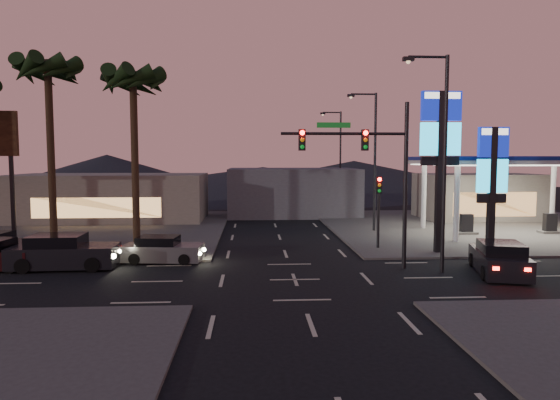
{
  "coord_description": "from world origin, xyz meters",
  "views": [
    {
      "loc": [
        -1.89,
        -21.52,
        5.31
      ],
      "look_at": [
        -0.28,
        6.42,
        3.0
      ],
      "focal_mm": 32.0,
      "sensor_mm": 36.0,
      "label": 1
    }
  ],
  "objects": [
    {
      "name": "palm_a",
      "position": [
        -9.0,
        9.5,
        9.43
      ],
      "size": [
        4.41,
        4.41,
        10.86
      ],
      "color": "black",
      "rests_on": "ground"
    },
    {
      "name": "gas_station",
      "position": [
        16.0,
        12.0,
        5.08
      ],
      "size": [
        12.2,
        8.2,
        5.47
      ],
      "color": "silver",
      "rests_on": "ground"
    },
    {
      "name": "traffic_signal_mast",
      "position": [
        3.76,
        1.99,
        5.23
      ],
      "size": [
        6.1,
        0.39,
        8.0
      ],
      "color": "black",
      "rests_on": "ground"
    },
    {
      "name": "streetlight_near",
      "position": [
        6.79,
        1.0,
        5.72
      ],
      "size": [
        2.14,
        0.25,
        10.0
      ],
      "color": "black",
      "rests_on": "ground"
    },
    {
      "name": "convenience_store",
      "position": [
        18.0,
        21.0,
        2.0
      ],
      "size": [
        10.0,
        6.0,
        4.0
      ],
      "primitive_type": "cube",
      "color": "#726B5B",
      "rests_on": "ground"
    },
    {
      "name": "building_far_mid",
      "position": [
        2.0,
        26.0,
        2.2
      ],
      "size": [
        12.0,
        9.0,
        4.4
      ],
      "primitive_type": "cube",
      "color": "#4C4C51",
      "rests_on": "ground"
    },
    {
      "name": "pedestal_signal",
      "position": [
        5.5,
        6.98,
        2.92
      ],
      "size": [
        0.32,
        0.39,
        4.3
      ],
      "color": "black",
      "rests_on": "ground"
    },
    {
      "name": "hill_left",
      "position": [
        -25.0,
        60.0,
        3.0
      ],
      "size": [
        40.0,
        40.0,
        6.0
      ],
      "primitive_type": "cone",
      "color": "black",
      "rests_on": "ground"
    },
    {
      "name": "hill_right",
      "position": [
        15.0,
        60.0,
        2.5
      ],
      "size": [
        50.0,
        50.0,
        5.0
      ],
      "primitive_type": "cone",
      "color": "black",
      "rests_on": "ground"
    },
    {
      "name": "palm_b",
      "position": [
        -14.0,
        9.5,
        9.97
      ],
      "size": [
        4.41,
        4.41,
        11.46
      ],
      "color": "black",
      "rests_on": "ground"
    },
    {
      "name": "streetlight_far",
      "position": [
        6.79,
        28.0,
        5.72
      ],
      "size": [
        2.14,
        0.25,
        10.0
      ],
      "color": "black",
      "rests_on": "ground"
    },
    {
      "name": "building_far_west",
      "position": [
        -14.0,
        22.0,
        2.0
      ],
      "size": [
        16.0,
        8.0,
        4.0
      ],
      "primitive_type": "cube",
      "color": "#726B5B",
      "rests_on": "ground"
    },
    {
      "name": "car_lane_b_front",
      "position": [
        -6.5,
        4.2,
        0.62
      ],
      "size": [
        4.22,
        2.1,
        1.33
      ],
      "color": "#5B5B5E",
      "rests_on": "ground"
    },
    {
      "name": "pylon_sign_tall",
      "position": [
        8.5,
        5.5,
        6.39
      ],
      "size": [
        2.2,
        0.35,
        9.0
      ],
      "color": "black",
      "rests_on": "ground"
    },
    {
      "name": "corner_lot_ne",
      "position": [
        16.0,
        16.0,
        0.06
      ],
      "size": [
        24.0,
        24.0,
        0.12
      ],
      "primitive_type": "cube",
      "color": "#47443F",
      "rests_on": "ground"
    },
    {
      "name": "pylon_sign_short",
      "position": [
        11.0,
        4.5,
        4.66
      ],
      "size": [
        1.6,
        0.35,
        7.0
      ],
      "color": "black",
      "rests_on": "ground"
    },
    {
      "name": "corner_lot_nw",
      "position": [
        -16.0,
        16.0,
        0.06
      ],
      "size": [
        24.0,
        24.0,
        0.12
      ],
      "primitive_type": "cube",
      "color": "#47443F",
      "rests_on": "ground"
    },
    {
      "name": "car_lane_a_front",
      "position": [
        -11.03,
        2.9,
        0.77
      ],
      "size": [
        5.14,
        2.3,
        1.65
      ],
      "color": "black",
      "rests_on": "ground"
    },
    {
      "name": "hill_center",
      "position": [
        0.0,
        60.0,
        2.0
      ],
      "size": [
        60.0,
        60.0,
        4.0
      ],
      "primitive_type": "cone",
      "color": "black",
      "rests_on": "ground"
    },
    {
      "name": "suv_station",
      "position": [
        9.5,
        0.51,
        0.71
      ],
      "size": [
        2.98,
        4.88,
        1.52
      ],
      "color": "black",
      "rests_on": "ground"
    },
    {
      "name": "streetlight_mid",
      "position": [
        6.79,
        14.0,
        5.72
      ],
      "size": [
        2.14,
        0.25,
        10.0
      ],
      "color": "black",
      "rests_on": "ground"
    },
    {
      "name": "ground",
      "position": [
        0.0,
        0.0,
        0.0
      ],
      "size": [
        140.0,
        140.0,
        0.0
      ],
      "primitive_type": "plane",
      "color": "black",
      "rests_on": "ground"
    }
  ]
}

